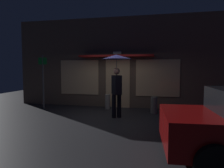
% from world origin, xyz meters
% --- Properties ---
extents(ground_plane, '(18.00, 18.00, 0.00)m').
position_xyz_m(ground_plane, '(0.00, 0.00, 0.00)').
color(ground_plane, '#26262B').
extents(building_facade, '(9.74, 1.00, 4.06)m').
position_xyz_m(building_facade, '(-0.00, 2.34, 2.01)').
color(building_facade, brown).
rests_on(building_facade, ground).
extents(person_with_umbrella, '(1.05, 1.05, 2.25)m').
position_xyz_m(person_with_umbrella, '(0.33, 0.24, 1.67)').
color(person_with_umbrella, black).
rests_on(person_with_umbrella, ground).
extents(street_sign_post, '(0.40, 0.07, 2.34)m').
position_xyz_m(street_sign_post, '(-3.12, 1.18, 1.33)').
color(street_sign_post, '#595B60').
rests_on(street_sign_post, ground).
extents(sidewalk_bollard, '(0.25, 0.25, 0.64)m').
position_xyz_m(sidewalk_bollard, '(1.63, 1.27, 0.32)').
color(sidewalk_bollard, slate).
rests_on(sidewalk_bollard, ground).
extents(sidewalk_bollard_2, '(0.22, 0.22, 0.64)m').
position_xyz_m(sidewalk_bollard_2, '(-0.35, 1.70, 0.32)').
color(sidewalk_bollard_2, '#9E998E').
rests_on(sidewalk_bollard_2, ground).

